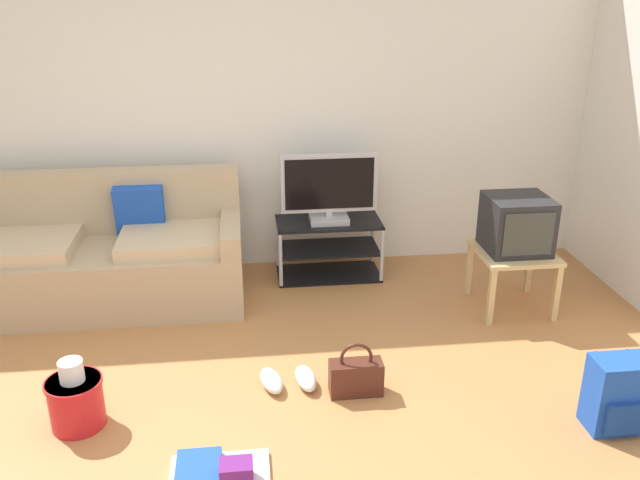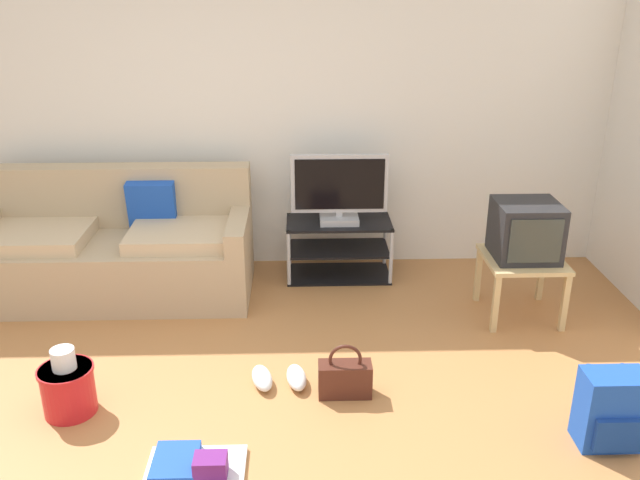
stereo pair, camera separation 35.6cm
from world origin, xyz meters
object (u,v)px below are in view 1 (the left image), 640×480
object	(u,v)px
side_table	(514,259)
crt_tv	(517,224)
handbag	(356,376)
sneakers_pair	(289,380)
backpack	(619,395)
flat_tv	(329,189)
cleaning_bucket	(76,399)
couch	(103,257)
tv_stand	(328,248)
floor_tray	(218,475)

from	to	relation	value
side_table	crt_tv	bearing A→B (deg)	90.00
handbag	crt_tv	bearing A→B (deg)	36.45
sneakers_pair	backpack	bearing A→B (deg)	-18.85
flat_tv	side_table	size ratio (longest dim) A/B	1.40
cleaning_bucket	sneakers_pair	world-z (taller)	cleaning_bucket
couch	handbag	bearing A→B (deg)	-40.82
tv_stand	flat_tv	xyz separation A→B (m)	(0.00, -0.02, 0.50)
couch	handbag	distance (m)	2.20
backpack	sneakers_pair	xyz separation A→B (m)	(-1.73, 0.59, -0.16)
backpack	couch	bearing A→B (deg)	158.23
tv_stand	cleaning_bucket	distance (m)	2.39
side_table	crt_tv	distance (m)	0.27
handbag	sneakers_pair	distance (m)	0.41
crt_tv	cleaning_bucket	bearing A→B (deg)	-159.28
handbag	sneakers_pair	size ratio (longest dim) A/B	0.91
couch	backpack	world-z (taller)	couch
couch	crt_tv	bearing A→B (deg)	-8.91
flat_tv	handbag	distance (m)	1.75
side_table	flat_tv	bearing A→B (deg)	151.02
side_table	backpack	distance (m)	1.43
couch	cleaning_bucket	xyz separation A→B (m)	(0.10, -1.54, -0.18)
tv_stand	backpack	world-z (taller)	tv_stand
backpack	floor_tray	size ratio (longest dim) A/B	0.85
tv_stand	handbag	distance (m)	1.67
couch	cleaning_bucket	bearing A→B (deg)	-86.15
tv_stand	floor_tray	bearing A→B (deg)	-110.00
backpack	sneakers_pair	distance (m)	1.83
flat_tv	floor_tray	bearing A→B (deg)	-110.18
side_table	floor_tray	xyz separation A→B (m)	(-2.09, -1.60, -0.34)
crt_tv	cleaning_bucket	world-z (taller)	crt_tv
couch	flat_tv	size ratio (longest dim) A/B	2.72
handbag	cleaning_bucket	size ratio (longest dim) A/B	0.83
tv_stand	backpack	bearing A→B (deg)	-58.97
backpack	handbag	size ratio (longest dim) A/B	1.25
flat_tv	crt_tv	distance (m)	1.42
handbag	sneakers_pair	world-z (taller)	handbag
side_table	cleaning_bucket	size ratio (longest dim) A/B	1.33
flat_tv	crt_tv	world-z (taller)	flat_tv
handbag	cleaning_bucket	xyz separation A→B (m)	(-1.55, -0.12, 0.05)
tv_stand	crt_tv	bearing A→B (deg)	-29.20
crt_tv	side_table	bearing A→B (deg)	-90.00
couch	tv_stand	xyz separation A→B (m)	(1.71, 0.23, -0.11)
couch	floor_tray	distance (m)	2.27
flat_tv	backpack	bearing A→B (deg)	-58.70
crt_tv	floor_tray	size ratio (longest dim) A/B	0.88
couch	tv_stand	bearing A→B (deg)	7.82
side_table	cleaning_bucket	xyz separation A→B (m)	(-2.85, -1.06, -0.21)
flat_tv	tv_stand	bearing A→B (deg)	90.00
tv_stand	handbag	world-z (taller)	tv_stand
couch	floor_tray	world-z (taller)	couch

